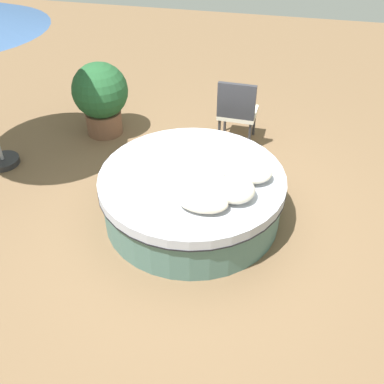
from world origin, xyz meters
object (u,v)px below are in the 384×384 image
throw_pillow_2 (247,171)px  patio_chair (237,109)px  round_bed (192,196)px  throw_pillow_0 (203,202)px  throw_pillow_1 (235,189)px  planter (101,96)px

throw_pillow_2 → patio_chair: patio_chair is taller
round_bed → throw_pillow_0: throw_pillow_0 is taller
round_bed → throw_pillow_1: bearing=150.8°
patio_chair → planter: size_ratio=0.90×
round_bed → planter: 2.35m
throw_pillow_0 → throw_pillow_1: (-0.28, -0.23, 0.03)m
throw_pillow_2 → planter: bearing=-33.3°
round_bed → planter: bearing=-42.9°
round_bed → throw_pillow_0: bearing=113.7°
throw_pillow_1 → patio_chair: (0.25, -2.00, -0.13)m
throw_pillow_0 → patio_chair: bearing=-90.8°
throw_pillow_0 → planter: bearing=-47.4°
throw_pillow_1 → patio_chair: size_ratio=0.43×
throw_pillow_2 → patio_chair: size_ratio=0.56×
round_bed → throw_pillow_1: 0.70m
throw_pillow_1 → throw_pillow_2: throw_pillow_1 is taller
round_bed → planter: (1.71, -1.59, 0.30)m
throw_pillow_0 → planter: (1.94, -2.11, -0.06)m
throw_pillow_1 → throw_pillow_2: 0.37m
round_bed → throw_pillow_0: size_ratio=4.09×
throw_pillow_2 → patio_chair: bearing=-78.6°
patio_chair → planter: 1.97m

